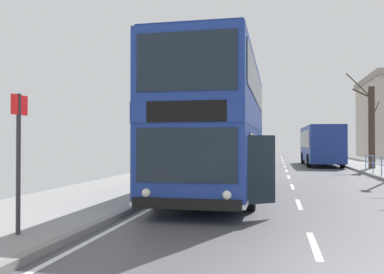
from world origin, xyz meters
TOP-DOWN VIEW (x-y plane):
  - double_decker_bus_main at (-2.55, 8.90)m, footprint 3.28×10.25m
  - background_bus_far_lane at (2.79, 28.54)m, footprint 2.68×9.25m
  - bus_stop_sign_near at (-5.17, 1.75)m, footprint 0.08×0.44m
  - bare_tree_far_00 at (5.38, 23.21)m, footprint 2.31×2.83m

SIDE VIEW (x-z plane):
  - background_bus_far_lane at x=2.79m, z-range 0.14..3.19m
  - bus_stop_sign_near at x=-5.17m, z-range 0.44..2.96m
  - double_decker_bus_main at x=-2.55m, z-range 0.10..4.60m
  - bare_tree_far_00 at x=5.38m, z-range -0.15..5.93m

